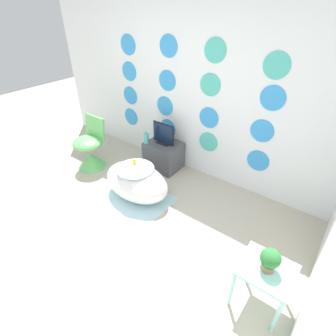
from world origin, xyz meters
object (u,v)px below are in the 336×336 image
object	(u,v)px
bathtub	(136,182)
potted_plant_left	(270,259)
chair	(90,151)
vase	(146,138)
tv	(163,135)

from	to	relation	value
bathtub	potted_plant_left	bearing A→B (deg)	-13.68
bathtub	chair	world-z (taller)	chair
bathtub	vase	distance (m)	0.78
bathtub	tv	size ratio (longest dim) A/B	2.55
chair	vase	size ratio (longest dim) A/B	4.21
tv	potted_plant_left	world-z (taller)	tv
vase	potted_plant_left	bearing A→B (deg)	-25.98
bathtub	potted_plant_left	world-z (taller)	potted_plant_left
chair	tv	bearing A→B (deg)	36.25
bathtub	chair	size ratio (longest dim) A/B	1.19
bathtub	tv	world-z (taller)	tv
bathtub	vase	xyz separation A→B (m)	(-0.36, 0.63, 0.28)
chair	tv	distance (m)	1.18
tv	potted_plant_left	xyz separation A→B (m)	(2.02, -1.24, 0.02)
bathtub	vase	size ratio (longest dim) A/B	5.03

